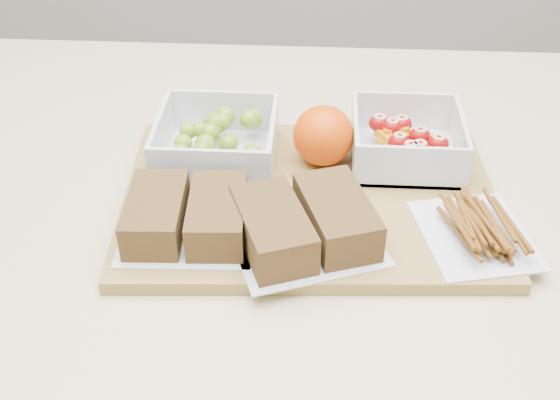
# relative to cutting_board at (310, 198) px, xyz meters

# --- Properties ---
(cutting_board) EXTENTS (0.44, 0.32, 0.02)m
(cutting_board) POSITION_rel_cutting_board_xyz_m (0.00, 0.00, 0.00)
(cutting_board) COLOR olive
(cutting_board) RESTS_ON counter
(grape_container) EXTENTS (0.14, 0.14, 0.06)m
(grape_container) POSITION_rel_cutting_board_xyz_m (-0.11, 0.06, 0.03)
(grape_container) COLOR silver
(grape_container) RESTS_ON cutting_board
(fruit_container) EXTENTS (0.13, 0.13, 0.05)m
(fruit_container) POSITION_rel_cutting_board_xyz_m (0.11, 0.08, 0.03)
(fruit_container) COLOR silver
(fruit_container) RESTS_ON cutting_board
(orange) EXTENTS (0.07, 0.07, 0.07)m
(orange) POSITION_rel_cutting_board_xyz_m (0.01, 0.06, 0.04)
(orange) COLOR #D94605
(orange) RESTS_ON cutting_board
(sandwich_bag_left) EXTENTS (0.14, 0.13, 0.04)m
(sandwich_bag_left) POSITION_rel_cutting_board_xyz_m (-0.13, -0.08, 0.03)
(sandwich_bag_left) COLOR silver
(sandwich_bag_left) RESTS_ON cutting_board
(sandwich_bag_center) EXTENTS (0.18, 0.17, 0.05)m
(sandwich_bag_center) POSITION_rel_cutting_board_xyz_m (-0.00, -0.08, 0.03)
(sandwich_bag_center) COLOR silver
(sandwich_bag_center) RESTS_ON cutting_board
(pretzel_bag) EXTENTS (0.13, 0.15, 0.03)m
(pretzel_bag) POSITION_rel_cutting_board_xyz_m (0.17, -0.07, 0.02)
(pretzel_bag) COLOR silver
(pretzel_bag) RESTS_ON cutting_board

